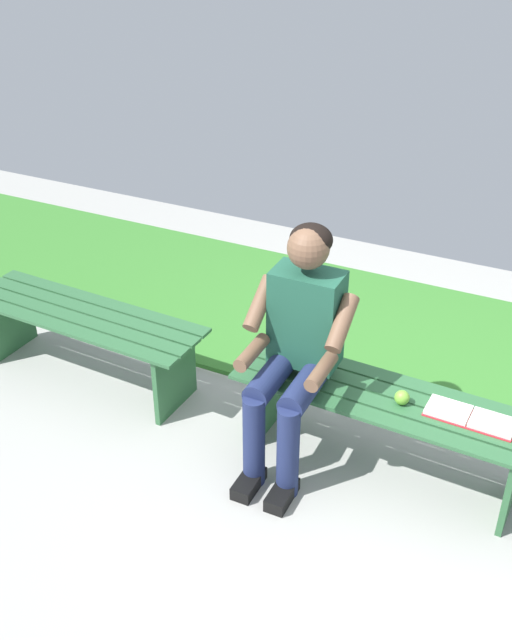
% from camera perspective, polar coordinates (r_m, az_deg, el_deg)
% --- Properties ---
extents(ground_plane, '(10.00, 7.00, 0.04)m').
position_cam_1_polar(ground_plane, '(3.66, -10.06, -16.38)').
color(ground_plane, '#9E9E99').
extents(grass_strip, '(9.00, 1.60, 0.03)m').
position_cam_1_polar(grass_strip, '(5.12, 3.66, 0.16)').
color(grass_strip, '#387A2D').
rests_on(grass_strip, ground).
extents(bench_near, '(1.55, 0.49, 0.45)m').
position_cam_1_polar(bench_near, '(3.79, 9.72, -7.07)').
color(bench_near, '#2D6038').
rests_on(bench_near, ground).
extents(bench_far, '(1.49, 0.49, 0.45)m').
position_cam_1_polar(bench_far, '(4.49, -12.78, -0.74)').
color(bench_far, '#2D6038').
rests_on(bench_far, ground).
extents(person_seated, '(0.50, 0.69, 1.25)m').
position_cam_1_polar(person_seated, '(3.62, 3.05, -1.78)').
color(person_seated, '#1E513D').
rests_on(person_seated, ground).
extents(apple, '(0.07, 0.07, 0.07)m').
position_cam_1_polar(apple, '(3.67, 10.97, -5.78)').
color(apple, '#72B738').
rests_on(apple, bench_near).
extents(book_open, '(0.42, 0.18, 0.02)m').
position_cam_1_polar(book_open, '(3.67, 15.87, -7.07)').
color(book_open, white).
rests_on(book_open, bench_near).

